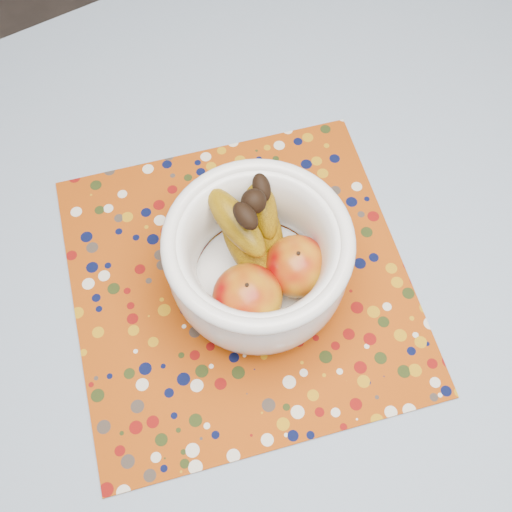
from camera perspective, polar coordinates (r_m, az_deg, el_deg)
name	(u,v)px	position (r m, az deg, el deg)	size (l,w,h in m)	color
table	(292,322)	(0.90, 3.44, -6.30)	(1.20, 1.20, 0.75)	brown
tablecloth	(295,302)	(0.82, 3.75, -4.42)	(1.32, 1.32, 0.01)	slate
placemat	(240,282)	(0.82, -1.49, -2.47)	(0.45, 0.45, 0.00)	#963908
fruit_bowl	(259,256)	(0.75, 0.33, 0.05)	(0.23, 0.24, 0.18)	white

